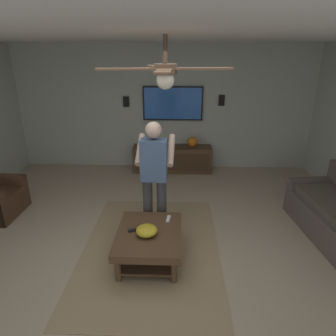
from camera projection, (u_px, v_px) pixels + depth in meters
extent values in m
plane|color=tan|center=(150.00, 261.00, 3.86)|extent=(8.18, 8.18, 0.00)
cube|color=#B2B7AD|center=(164.00, 108.00, 6.60)|extent=(0.10, 6.58, 2.66)
cube|color=white|center=(144.00, 28.00, 2.88)|extent=(7.01, 6.58, 0.10)
cube|color=#9E8460|center=(151.00, 248.00, 4.09)|extent=(2.70, 1.81, 0.01)
cube|color=#564C47|center=(312.00, 195.00, 4.97)|extent=(0.27, 0.85, 0.58)
cube|color=#472D1E|center=(4.00, 190.00, 5.16)|extent=(0.18, 0.80, 0.56)
cube|color=#513823|center=(149.00, 235.00, 3.78)|extent=(1.00, 0.80, 0.10)
cylinder|color=#513823|center=(175.00, 231.00, 4.23)|extent=(0.07, 0.07, 0.30)
cylinder|color=#513823|center=(130.00, 230.00, 4.25)|extent=(0.07, 0.07, 0.30)
cylinder|color=#513823|center=(174.00, 272.00, 3.45)|extent=(0.07, 0.07, 0.30)
cylinder|color=#513823|center=(118.00, 270.00, 3.47)|extent=(0.07, 0.07, 0.30)
cube|color=#452F1E|center=(150.00, 252.00, 3.87)|extent=(0.88, 0.68, 0.03)
cube|color=#513823|center=(172.00, 159.00, 6.67)|extent=(0.44, 1.70, 0.55)
cube|color=#412C1C|center=(172.00, 162.00, 6.46)|extent=(0.01, 1.56, 0.39)
cube|color=black|center=(173.00, 103.00, 6.47)|extent=(0.05, 1.28, 0.72)
cube|color=blue|center=(173.00, 104.00, 6.44)|extent=(0.01, 1.22, 0.66)
cylinder|color=#3F3F3F|center=(162.00, 206.00, 4.37)|extent=(0.14, 0.14, 0.82)
cylinder|color=#3F3F3F|center=(148.00, 205.00, 4.38)|extent=(0.14, 0.14, 0.82)
cube|color=slate|center=(154.00, 160.00, 4.12)|extent=(0.24, 0.37, 0.58)
sphere|color=beige|center=(153.00, 130.00, 3.97)|extent=(0.22, 0.22, 0.22)
cylinder|color=beige|center=(171.00, 150.00, 4.24)|extent=(0.48, 0.11, 0.37)
cylinder|color=beige|center=(140.00, 149.00, 4.27)|extent=(0.48, 0.11, 0.37)
cube|color=white|center=(157.00, 152.00, 4.48)|extent=(0.04, 0.05, 0.16)
ellipsoid|color=gold|center=(147.00, 231.00, 3.68)|extent=(0.26, 0.26, 0.12)
cube|color=white|center=(168.00, 219.00, 4.03)|extent=(0.15, 0.06, 0.02)
cube|color=black|center=(134.00, 230.00, 3.78)|extent=(0.10, 0.16, 0.02)
sphere|color=orange|center=(192.00, 142.00, 6.54)|extent=(0.22, 0.22, 0.22)
cube|color=black|center=(222.00, 100.00, 6.41)|extent=(0.06, 0.12, 0.22)
cube|color=black|center=(126.00, 102.00, 6.50)|extent=(0.06, 0.12, 0.22)
cylinder|color=#4C3828|center=(165.00, 52.00, 2.60)|extent=(0.04, 0.04, 0.28)
cylinder|color=#4C3828|center=(165.00, 69.00, 2.65)|extent=(0.20, 0.20, 0.08)
sphere|color=silver|center=(165.00, 80.00, 2.69)|extent=(0.16, 0.16, 0.16)
cube|color=brown|center=(158.00, 67.00, 2.94)|extent=(0.57, 0.26, 0.02)
cube|color=brown|center=(129.00, 69.00, 2.62)|extent=(0.20, 0.57, 0.02)
cube|color=brown|center=(164.00, 71.00, 2.35)|extent=(0.56, 0.12, 0.02)
cube|color=brown|center=(201.00, 68.00, 2.68)|extent=(0.20, 0.57, 0.02)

